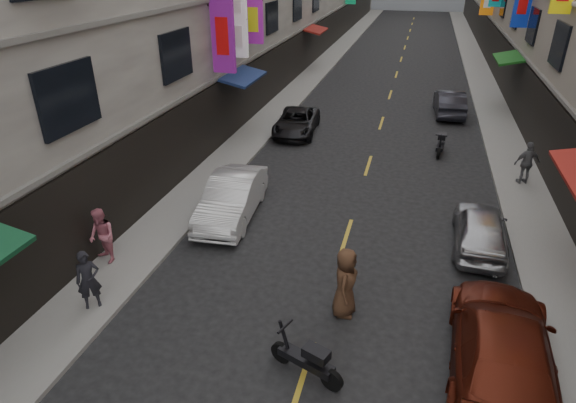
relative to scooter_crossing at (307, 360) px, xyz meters
The scene contains 15 objects.
sidewalk_left 30.51m from the scooter_crossing, 101.47° to the left, with size 2.00×90.00×0.12m, color slate.
sidewalk_right 30.49m from the scooter_crossing, 78.78° to the left, with size 2.00×90.00×0.12m, color slate.
street_awnings 14.20m from the scooter_crossing, 95.46° to the left, with size 13.99×35.20×0.41m.
lane_markings 26.90m from the scooter_crossing, 90.15° to the left, with size 0.12×80.20×0.01m.
scooter_crossing is the anchor object (origin of this frame).
scooter_far_right 14.44m from the scooter_crossing, 78.48° to the left, with size 0.53×1.80×1.14m.
car_left_mid 7.42m from the scooter_crossing, 123.29° to the left, with size 1.53×4.38×1.44m, color silver.
car_left_far 15.71m from the scooter_crossing, 105.01° to the left, with size 1.93×4.18×1.16m, color black.
car_right_near 4.10m from the scooter_crossing, 15.97° to the left, with size 2.08×5.13×1.49m, color #591B0F.
car_right_mid 7.47m from the scooter_crossing, 58.26° to the left, with size 1.51×3.75×1.28m, color #AAAAAE.
car_right_far 20.69m from the scooter_crossing, 80.58° to the left, with size 1.46×4.18×1.38m, color #282830.
pedestrian_lnear 5.78m from the scooter_crossing, behind, with size 0.58×0.53×1.59m, color black.
pedestrian_lfar 7.07m from the scooter_crossing, 158.92° to the left, with size 0.81×0.56×1.67m, color #C96A7B.
pedestrian_rfar 12.94m from the scooter_crossing, 62.52° to the left, with size 0.98×0.56×1.68m, color slate.
pedestrian_crossing 2.31m from the scooter_crossing, 78.90° to the left, with size 0.91×0.62×1.87m, color #472C1C.
Camera 1 is at (1.63, 4.77, 8.09)m, focal length 30.00 mm.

